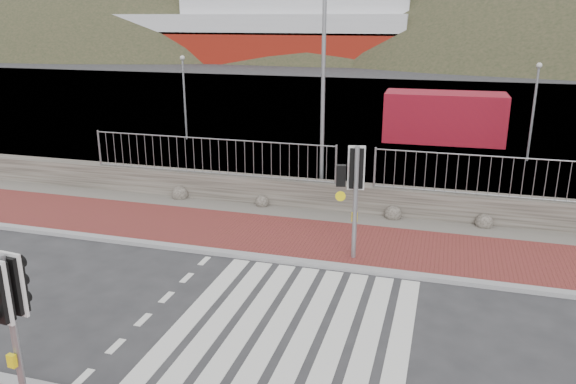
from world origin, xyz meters
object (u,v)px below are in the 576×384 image
(traffic_signal_near, at_px, (9,302))
(shipping_container, at_px, (444,117))
(streetlight, at_px, (327,76))
(traffic_signal_far, at_px, (355,179))
(ferry, at_px, (254,21))

(traffic_signal_near, height_order, shipping_container, traffic_signal_near)
(streetlight, xyz_separation_m, shipping_container, (3.54, 10.89, -2.92))
(traffic_signal_near, xyz_separation_m, streetlight, (2.16, 11.62, 2.19))
(streetlight, height_order, shipping_container, streetlight)
(traffic_signal_near, bearing_deg, traffic_signal_far, 67.35)
(ferry, height_order, traffic_signal_near, ferry)
(ferry, distance_m, traffic_signal_far, 69.13)
(traffic_signal_far, distance_m, shipping_container, 15.54)
(shipping_container, bearing_deg, traffic_signal_far, -98.40)
(ferry, relative_size, traffic_signal_near, 18.71)
(traffic_signal_far, bearing_deg, streetlight, -81.75)
(traffic_signal_far, xyz_separation_m, shipping_container, (1.83, 15.40, -0.94))
(traffic_signal_far, distance_m, streetlight, 5.21)
(shipping_container, bearing_deg, ferry, 117.35)
(ferry, height_order, streetlight, ferry)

